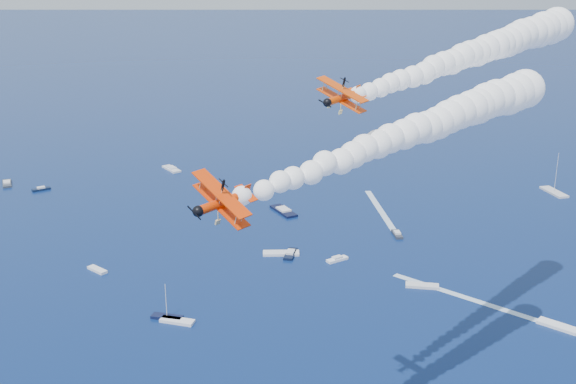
{
  "coord_description": "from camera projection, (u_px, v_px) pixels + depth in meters",
  "views": [
    {
      "loc": [
        -11.96,
        -74.26,
        79.94
      ],
      "look_at": [
        -4.54,
        10.84,
        51.15
      ],
      "focal_mm": 45.09,
      "sensor_mm": 36.0,
      "label": 1
    }
  ],
  "objects": [
    {
      "name": "biplane_lead",
      "position": [
        343.0,
        98.0,
        95.45
      ],
      "size": [
        11.16,
        11.57,
        7.43
      ],
      "primitive_type": null,
      "rotation": [
        -0.3,
        0.07,
        3.86
      ],
      "color": "#EA4304"
    },
    {
      "name": "biplane_trail",
      "position": [
        223.0,
        202.0,
        81.02
      ],
      "size": [
        12.48,
        13.07,
        8.93
      ],
      "primitive_type": null,
      "rotation": [
        -0.4,
        0.07,
        3.79
      ],
      "color": "#ED3604"
    },
    {
      "name": "smoke_trail_lead",
      "position": [
        474.0,
        54.0,
        117.06
      ],
      "size": [
        68.95,
        68.37,
        11.55
      ],
      "primitive_type": null,
      "rotation": [
        0.0,
        0.0,
        3.86
      ],
      "color": "white"
    },
    {
      "name": "smoke_trail_trail",
      "position": [
        409.0,
        132.0,
        101.24
      ],
      "size": [
        68.89,
        66.81,
        11.55
      ],
      "primitive_type": null,
      "rotation": [
        0.0,
        0.0,
        3.79
      ],
      "color": "white"
    },
    {
      "name": "spectator_boats",
      "position": [
        238.0,
        258.0,
        195.72
      ],
      "size": [
        221.07,
        183.08,
        0.7
      ],
      "color": "#2C2F3A",
      "rests_on": "ground"
    },
    {
      "name": "boat_wakes",
      "position": [
        295.0,
        306.0,
        170.52
      ],
      "size": [
        145.23,
        159.28,
        0.04
      ],
      "color": "white",
      "rests_on": "ground"
    }
  ]
}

